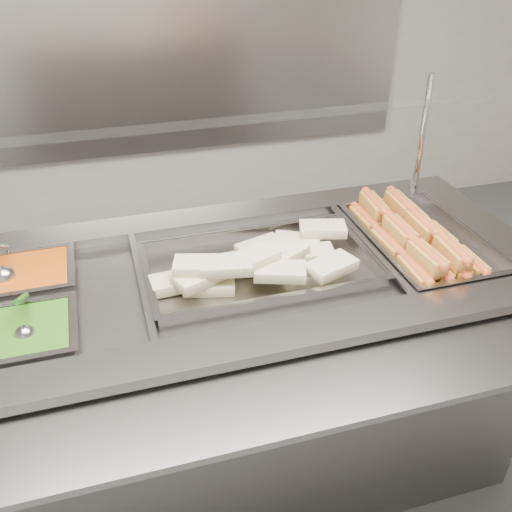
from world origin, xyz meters
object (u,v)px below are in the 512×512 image
object	(u,v)px
steam_counter	(242,374)
pan_hotdogs	(420,247)
ladle	(4,275)
pan_wraps	(259,269)
serving_spoon	(24,328)
sneeze_guard	(220,126)

from	to	relation	value
steam_counter	pan_hotdogs	world-z (taller)	pan_hotdogs
steam_counter	ladle	world-z (taller)	ladle
pan_wraps	serving_spoon	size ratio (longest dim) A/B	3.75
steam_counter	serving_spoon	world-z (taller)	serving_spoon
pan_hotdogs	serving_spoon	world-z (taller)	serving_spoon
sneeze_guard	steam_counter	bearing A→B (deg)	-89.46
pan_wraps	ladle	xyz separation A→B (m)	(-0.81, 0.13, 0.04)
ladle	serving_spoon	size ratio (longest dim) A/B	1.07
pan_wraps	ladle	size ratio (longest dim) A/B	3.49
serving_spoon	steam_counter	bearing A→B (deg)	14.23
sneeze_guard	pan_wraps	bearing A→B (deg)	-74.11
pan_hotdogs	pan_wraps	xyz separation A→B (m)	(-0.61, -0.01, 0.02)
sneeze_guard	pan_hotdogs	distance (m)	0.84
pan_hotdogs	ladle	xyz separation A→B (m)	(-1.42, 0.13, 0.05)
steam_counter	pan_hotdogs	distance (m)	0.81
steam_counter	ladle	distance (m)	0.90
ladle	steam_counter	bearing A→B (deg)	-10.26
steam_counter	sneeze_guard	bearing A→B (deg)	90.54
ladle	sneeze_guard	bearing A→B (deg)	7.86
steam_counter	pan_wraps	distance (m)	0.46
pan_hotdogs	ladle	distance (m)	1.42
steam_counter	serving_spoon	bearing A→B (deg)	-165.77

